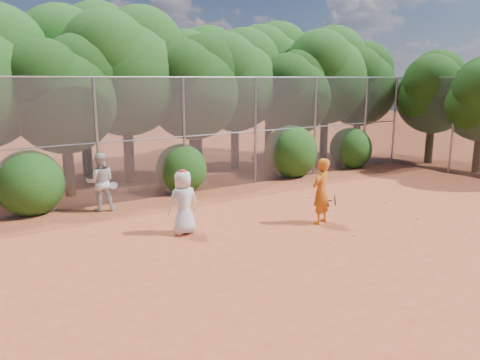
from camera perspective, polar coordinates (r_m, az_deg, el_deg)
ground at (r=12.44m, az=10.30°, el=-6.48°), size 80.00×80.00×0.00m
fence_back at (r=16.68m, az=-4.09°, el=5.70°), size 20.05×0.09×4.03m
fence_side at (r=21.60m, az=24.54°, el=6.12°), size 0.09×6.09×4.03m
tree_2 at (r=16.73m, az=-20.67°, el=10.23°), size 3.99×3.47×5.47m
tree_3 at (r=18.41m, az=-13.77°, el=13.31°), size 4.89×4.26×6.70m
tree_4 at (r=18.86m, az=-5.75°, el=11.62°), size 4.19×3.64×5.73m
tree_5 at (r=20.82m, az=-0.56°, el=12.53°), size 4.51×3.92×6.17m
tree_6 at (r=21.49m, az=6.63°, el=10.90°), size 3.86×3.36×5.29m
tree_7 at (r=23.61m, az=10.52°, el=12.87°), size 4.77×4.14×6.53m
tree_8 at (r=24.81m, az=14.37°, el=11.58°), size 4.25×3.70×5.82m
tree_10 at (r=20.22m, az=-18.72°, el=13.56°), size 5.15×4.48×7.06m
tree_11 at (r=21.69m, az=-5.19°, el=12.78°), size 4.64×4.03×6.35m
tree_12 at (r=24.64m, az=3.64°, el=13.55°), size 5.02×4.37×6.88m
tree_13 at (r=23.85m, az=22.58°, el=10.19°), size 3.86×3.36×5.29m
bush_0 at (r=15.22m, az=-24.31°, el=-0.02°), size 2.00×2.00×2.00m
bush_1 at (r=16.71m, az=-7.17°, el=1.65°), size 1.80×1.80×1.80m
bush_2 at (r=19.37m, az=6.22°, el=3.73°), size 2.20×2.20×2.20m
bush_3 at (r=21.76m, az=13.36°, el=4.01°), size 1.90×1.90×1.90m
player_yellow at (r=13.06m, az=9.85°, el=-1.36°), size 0.86×0.65×1.84m
player_teen at (r=12.11m, az=-6.92°, el=-2.69°), size 0.84×0.56×1.71m
player_white at (r=14.76m, az=-16.66°, el=-0.23°), size 1.02×0.90×1.78m
ball_0 at (r=15.96m, az=8.51°, el=-2.08°), size 0.07×0.07×0.07m
ball_1 at (r=14.39m, az=20.85°, el=-4.36°), size 0.07×0.07×0.07m
ball_2 at (r=15.84m, az=17.35°, el=-2.63°), size 0.07×0.07×0.07m
ball_3 at (r=12.41m, az=13.69°, el=-6.51°), size 0.07×0.07×0.07m
ball_4 at (r=18.39m, az=13.26°, el=-0.37°), size 0.07×0.07×0.07m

